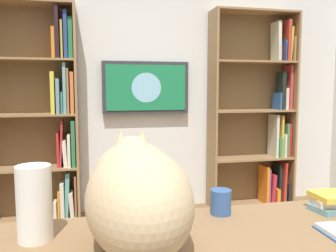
% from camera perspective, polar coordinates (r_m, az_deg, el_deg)
% --- Properties ---
extents(wall_back, '(4.52, 0.06, 2.70)m').
position_cam_1_polar(wall_back, '(3.69, -3.54, 7.42)').
color(wall_back, silver).
rests_on(wall_back, ground).
extents(bookshelf_left, '(0.91, 0.28, 2.06)m').
position_cam_1_polar(bookshelf_left, '(3.93, 14.72, 1.48)').
color(bookshelf_left, '#937047').
rests_on(bookshelf_left, ground).
extents(bookshelf_right, '(0.84, 0.28, 2.04)m').
position_cam_1_polar(bookshelf_right, '(3.52, -19.28, 1.64)').
color(bookshelf_right, '#937047').
rests_on(bookshelf_right, ground).
extents(wall_mounted_tv, '(0.88, 0.07, 0.53)m').
position_cam_1_polar(wall_mounted_tv, '(3.61, -3.59, 6.18)').
color(wall_mounted_tv, '#333338').
extents(cat, '(0.31, 0.62, 0.35)m').
position_cam_1_polar(cat, '(1.09, -5.01, -10.67)').
color(cat, '#D1B284').
rests_on(cat, desk).
extents(paper_towel_roll, '(0.11, 0.11, 0.24)m').
position_cam_1_polar(paper_towel_roll, '(1.23, -20.74, -11.54)').
color(paper_towel_roll, white).
rests_on(paper_towel_roll, desk).
extents(coffee_mug, '(0.08, 0.08, 0.10)m').
position_cam_1_polar(coffee_mug, '(1.41, 8.51, -12.01)').
color(coffee_mug, '#335999').
rests_on(coffee_mug, desk).
extents(desk_book_stack, '(0.19, 0.13, 0.07)m').
position_cam_1_polar(desk_book_stack, '(1.58, 25.22, -10.93)').
color(desk_book_stack, '#6699A8').
rests_on(desk_book_stack, desk).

